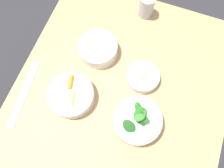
% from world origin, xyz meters
% --- Properties ---
extents(ground_plane, '(10.00, 10.00, 0.00)m').
position_xyz_m(ground_plane, '(0.00, 0.00, 0.00)').
color(ground_plane, '#2D2D33').
extents(dining_table, '(0.98, 0.85, 0.73)m').
position_xyz_m(dining_table, '(0.00, 0.00, 0.61)').
color(dining_table, tan).
rests_on(dining_table, ground_plane).
extents(bowl_carrots, '(0.18, 0.18, 0.06)m').
position_xyz_m(bowl_carrots, '(-0.08, 0.18, 0.76)').
color(bowl_carrots, silver).
rests_on(bowl_carrots, dining_table).
extents(bowl_greens, '(0.18, 0.18, 0.12)m').
position_xyz_m(bowl_greens, '(-0.09, -0.10, 0.77)').
color(bowl_greens, silver).
rests_on(bowl_greens, dining_table).
extents(bowl_beans_hotdog, '(0.16, 0.16, 0.06)m').
position_xyz_m(bowl_beans_hotdog, '(0.14, 0.15, 0.76)').
color(bowl_beans_hotdog, white).
rests_on(bowl_beans_hotdog, dining_table).
extents(bowl_cookies, '(0.14, 0.14, 0.04)m').
position_xyz_m(bowl_cookies, '(0.09, -0.06, 0.75)').
color(bowl_cookies, silver).
rests_on(bowl_cookies, dining_table).
extents(ruler, '(0.29, 0.06, 0.00)m').
position_xyz_m(ruler, '(-0.14, 0.37, 0.73)').
color(ruler, '#EFB7C6').
rests_on(ruler, dining_table).
extents(cup, '(0.07, 0.07, 0.10)m').
position_xyz_m(cup, '(0.40, 0.02, 0.78)').
color(cup, '#B2B7C1').
rests_on(cup, dining_table).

